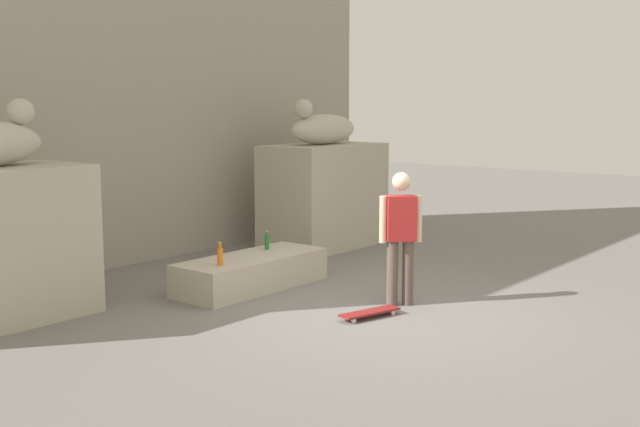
# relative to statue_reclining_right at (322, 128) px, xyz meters

# --- Properties ---
(ground_plane) EXTENTS (40.00, 40.00, 0.00)m
(ground_plane) POSITION_rel_statue_reclining_right_xyz_m (-3.03, -3.24, -2.07)
(ground_plane) COLOR slate
(facade_wall) EXTENTS (11.28, 0.60, 5.94)m
(facade_wall) POSITION_rel_statue_reclining_right_xyz_m (-3.03, 1.67, 0.90)
(facade_wall) COLOR #A39A8D
(facade_wall) RESTS_ON ground_plane
(pedestal_right) EXTENTS (2.18, 1.24, 1.79)m
(pedestal_right) POSITION_rel_statue_reclining_right_xyz_m (0.04, 0.00, -1.18)
(pedestal_right) COLOR #B7AD99
(pedestal_right) RESTS_ON ground_plane
(statue_reclining_right) EXTENTS (1.60, 0.57, 0.78)m
(statue_reclining_right) POSITION_rel_statue_reclining_right_xyz_m (0.00, 0.00, 0.00)
(statue_reclining_right) COLOR beige
(statue_reclining_right) RESTS_ON pedestal_right
(ledge_block) EXTENTS (2.25, 0.86, 0.45)m
(ledge_block) POSITION_rel_statue_reclining_right_xyz_m (-3.03, -1.18, -1.85)
(ledge_block) COLOR #B7AD99
(ledge_block) RESTS_ON ground_plane
(skater) EXTENTS (0.42, 0.40, 1.67)m
(skater) POSITION_rel_statue_reclining_right_xyz_m (-2.53, -3.25, -1.15)
(skater) COLOR brown
(skater) RESTS_ON ground_plane
(skateboard) EXTENTS (0.82, 0.40, 0.08)m
(skateboard) POSITION_rel_statue_reclining_right_xyz_m (-3.25, -3.30, -2.01)
(skateboard) COLOR maroon
(skateboard) RESTS_ON ground_plane
(bottle_orange) EXTENTS (0.08, 0.08, 0.30)m
(bottle_orange) POSITION_rel_statue_reclining_right_xyz_m (-3.73, -1.30, -1.50)
(bottle_orange) COLOR orange
(bottle_orange) RESTS_ON ledge_block
(bottle_green) EXTENTS (0.06, 0.06, 0.26)m
(bottle_green) POSITION_rel_statue_reclining_right_xyz_m (-2.54, -1.02, -1.52)
(bottle_green) COLOR #1E722D
(bottle_green) RESTS_ON ledge_block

